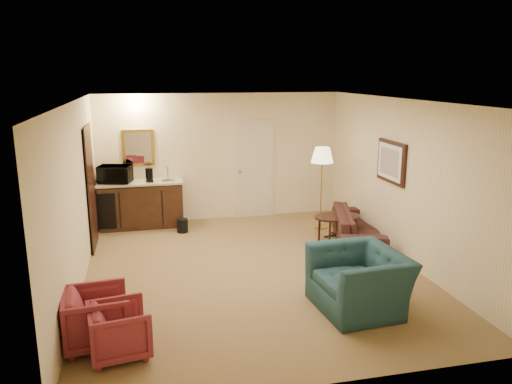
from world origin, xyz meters
TOP-DOWN VIEW (x-y plane):
  - ground at (0.00, 0.00)m, footprint 6.00×6.00m
  - room_walls at (-0.10, 0.77)m, footprint 5.02×6.01m
  - wetbar_cabinet at (-1.65, 2.72)m, footprint 1.64×0.58m
  - sofa at (2.15, 0.89)m, footprint 1.11×2.05m
  - teal_armchair at (1.08, -1.54)m, footprint 0.87×1.25m
  - rose_chair_near at (-1.90, -2.00)m, footprint 0.67×0.70m
  - rose_chair_far at (-2.15, -1.72)m, footprint 0.72×0.76m
  - coffee_table at (1.80, 1.00)m, footprint 0.96×0.75m
  - floor_lamp at (1.78, 1.84)m, footprint 0.46×0.46m
  - waste_bin at (-0.89, 2.18)m, footprint 0.23×0.23m
  - microwave at (-2.11, 2.72)m, footprint 0.67×0.48m
  - coffee_maker at (-1.47, 2.65)m, footprint 0.15×0.15m

SIDE VIEW (x-z plane):
  - ground at x=0.00m, z-range 0.00..0.00m
  - waste_bin at x=-0.89m, z-range 0.00..0.26m
  - coffee_table at x=1.80m, z-range 0.00..0.49m
  - rose_chair_near at x=-1.90m, z-range 0.00..0.64m
  - rose_chair_far at x=-2.15m, z-range 0.00..0.72m
  - sofa at x=2.15m, z-range 0.00..0.77m
  - wetbar_cabinet at x=-1.65m, z-range 0.00..0.92m
  - teal_armchair at x=1.08m, z-range 0.00..1.04m
  - floor_lamp at x=1.78m, z-range 0.00..1.62m
  - coffee_maker at x=-1.47m, z-range 0.92..1.19m
  - microwave at x=-2.11m, z-range 0.92..1.33m
  - room_walls at x=-0.10m, z-range 0.41..3.02m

